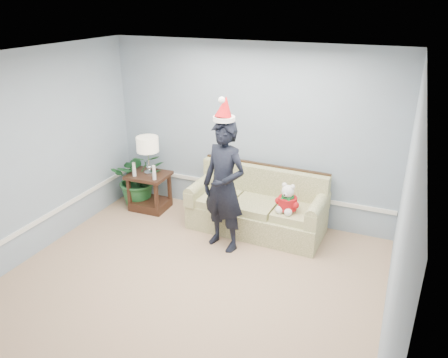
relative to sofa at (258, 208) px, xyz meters
The scene contains 10 objects.
room_shell 2.34m from the sofa, 98.38° to the right, with size 4.54×5.04×2.74m.
wainscot_trim 1.74m from the sofa, 148.59° to the right, with size 4.49×4.99×0.06m.
sofa is the anchor object (origin of this frame).
side_table 1.85m from the sofa, behind, with size 0.65×0.55×0.62m.
table_lamp 1.99m from the sofa, behind, with size 0.35×0.35×0.62m.
candle_pair 1.88m from the sofa, behind, with size 0.43×0.06×0.23m.
houseplant 2.11m from the sofa, behind, with size 0.86×0.74×0.95m, color #1F5A2B.
man 0.93m from the sofa, 111.41° to the right, with size 0.67×0.44×1.83m, color black.
santa_hat 1.78m from the sofa, 111.88° to the right, with size 0.31×0.34×0.33m.
teddy_bear 0.63m from the sofa, 24.14° to the right, with size 0.30×0.32×0.43m.
Camera 1 is at (2.15, -3.50, 3.28)m, focal length 35.00 mm.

